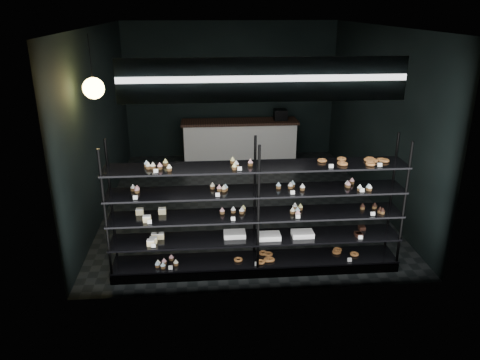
{
  "coord_description": "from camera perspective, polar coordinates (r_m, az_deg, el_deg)",
  "views": [
    {
      "loc": [
        -0.71,
        -8.21,
        3.55
      ],
      "look_at": [
        -0.18,
        -1.9,
        1.16
      ],
      "focal_mm": 35.0,
      "sensor_mm": 36.0,
      "label": 1
    }
  ],
  "objects": [
    {
      "name": "room",
      "position": [
        8.47,
        0.18,
        7.38
      ],
      "size": [
        5.01,
        6.01,
        3.2
      ],
      "color": "black",
      "rests_on": "ground"
    },
    {
      "name": "display_shelf",
      "position": [
        6.5,
        1.84,
        -6.04
      ],
      "size": [
        4.0,
        0.5,
        1.91
      ],
      "color": "black",
      "rests_on": "room"
    },
    {
      "name": "signage",
      "position": [
        5.39,
        2.93,
        12.12
      ],
      "size": [
        3.3,
        0.05,
        0.5
      ],
      "color": "#0B1A39",
      "rests_on": "room"
    },
    {
      "name": "pendant_lamp",
      "position": [
        6.93,
        -17.42,
        10.63
      ],
      "size": [
        0.3,
        0.3,
        0.88
      ],
      "color": "black",
      "rests_on": "room"
    },
    {
      "name": "service_counter",
      "position": [
        11.17,
        0.03,
        4.86
      ],
      "size": [
        2.73,
        0.65,
        1.23
      ],
      "color": "silver",
      "rests_on": "room"
    }
  ]
}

